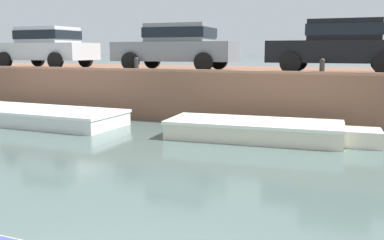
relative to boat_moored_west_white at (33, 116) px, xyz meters
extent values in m
plane|color=#4C605B|center=(7.43, -3.12, -0.23)|extent=(400.00, 400.00, 0.00)
cube|color=brown|center=(7.43, 4.88, 0.56)|extent=(60.00, 6.00, 1.57)
cube|color=#9F6C52|center=(7.43, 2.00, 1.38)|extent=(60.00, 0.24, 0.08)
cube|color=white|center=(0.26, 0.00, -0.04)|extent=(5.33, 2.07, 0.38)
cube|color=white|center=(0.26, 0.00, 0.19)|extent=(5.39, 2.13, 0.08)
cube|color=brown|center=(0.66, -0.01, 0.09)|extent=(0.27, 1.78, 0.06)
cube|color=silver|center=(6.92, 0.21, -0.03)|extent=(4.40, 1.94, 0.39)
cube|color=silver|center=(9.49, 0.40, -0.03)|extent=(0.92, 0.95, 0.39)
cube|color=white|center=(6.92, 0.21, 0.20)|extent=(4.47, 2.00, 0.08)
cube|color=brown|center=(6.60, 0.19, 0.10)|extent=(0.35, 1.48, 0.06)
cube|color=#B7BABC|center=(-2.14, 3.22, 1.96)|extent=(3.91, 1.76, 0.64)
cube|color=#B7BABC|center=(-1.99, 3.22, 2.58)|extent=(1.96, 1.54, 0.60)
cube|color=black|center=(-1.99, 3.22, 2.58)|extent=(2.04, 1.58, 0.33)
cylinder|color=black|center=(-3.36, 2.34, 1.64)|extent=(0.60, 0.18, 0.60)
cylinder|color=black|center=(-3.35, 4.12, 1.64)|extent=(0.60, 0.18, 0.60)
cylinder|color=black|center=(-0.94, 2.32, 1.64)|extent=(0.60, 0.18, 0.60)
cylinder|color=black|center=(-0.93, 4.10, 1.64)|extent=(0.60, 0.18, 0.60)
cube|color=slate|center=(3.41, 3.22, 1.96)|extent=(4.21, 1.82, 0.64)
cube|color=slate|center=(3.58, 3.22, 2.58)|extent=(2.13, 1.54, 0.60)
cube|color=black|center=(3.58, 3.22, 2.58)|extent=(2.21, 1.58, 0.33)
cylinder|color=black|center=(2.16, 2.32, 1.64)|extent=(0.61, 0.20, 0.60)
cylinder|color=black|center=(2.10, 4.03, 1.64)|extent=(0.61, 0.20, 0.60)
cylinder|color=black|center=(4.73, 2.41, 1.64)|extent=(0.61, 0.20, 0.60)
cylinder|color=black|center=(4.67, 4.12, 1.64)|extent=(0.61, 0.20, 0.60)
cube|color=black|center=(8.66, 3.22, 1.96)|extent=(4.03, 1.77, 0.64)
cube|color=black|center=(8.82, 3.22, 2.58)|extent=(2.03, 1.52, 0.60)
cube|color=black|center=(8.82, 3.22, 2.58)|extent=(2.11, 1.56, 0.33)
cylinder|color=black|center=(7.44, 2.33, 1.64)|extent=(0.60, 0.19, 0.60)
cylinder|color=black|center=(7.40, 4.05, 1.64)|extent=(0.60, 0.19, 0.60)
cylinder|color=black|center=(9.92, 2.38, 1.64)|extent=(0.60, 0.19, 0.60)
cylinder|color=black|center=(9.88, 4.11, 1.64)|extent=(0.60, 0.19, 0.60)
cylinder|color=#2D2B28|center=(2.49, 2.13, 1.51)|extent=(0.14, 0.14, 0.35)
sphere|color=#2D2B28|center=(2.49, 2.13, 1.71)|extent=(0.15, 0.15, 0.15)
cylinder|color=#2D2B28|center=(8.34, 2.13, 1.51)|extent=(0.14, 0.14, 0.35)
sphere|color=#2D2B28|center=(8.34, 2.13, 1.71)|extent=(0.15, 0.15, 0.15)
camera|label=1|loc=(9.48, -10.24, 1.99)|focal=40.00mm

